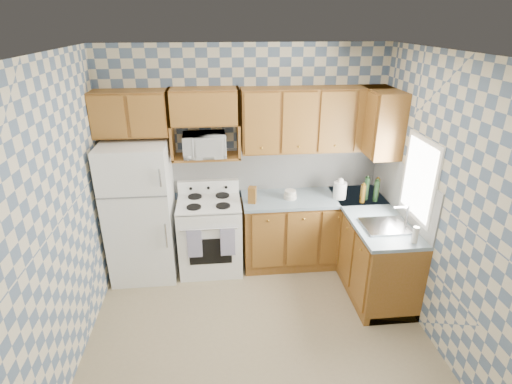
% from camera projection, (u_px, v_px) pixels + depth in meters
% --- Properties ---
extents(floor, '(3.40, 3.40, 0.00)m').
position_uv_depth(floor, '(259.00, 334.00, 4.05)').
color(floor, '#897859').
rests_on(floor, ground).
extents(back_wall, '(3.40, 0.02, 2.70)m').
position_uv_depth(back_wall, '(245.00, 158.00, 4.97)').
color(back_wall, slate).
rests_on(back_wall, ground).
extents(right_wall, '(0.02, 3.20, 2.70)m').
position_uv_depth(right_wall, '(443.00, 207.00, 3.67)').
color(right_wall, slate).
rests_on(right_wall, ground).
extents(backsplash_back, '(2.60, 0.02, 0.56)m').
position_uv_depth(backsplash_back, '(277.00, 168.00, 5.05)').
color(backsplash_back, silver).
rests_on(backsplash_back, back_wall).
extents(backsplash_right, '(0.02, 1.60, 0.56)m').
position_uv_depth(backsplash_right, '(401.00, 188.00, 4.45)').
color(backsplash_right, silver).
rests_on(backsplash_right, right_wall).
extents(refrigerator, '(0.75, 0.70, 1.68)m').
position_uv_depth(refrigerator, '(141.00, 211.00, 4.73)').
color(refrigerator, white).
rests_on(refrigerator, floor).
extents(stove_body, '(0.76, 0.65, 0.90)m').
position_uv_depth(stove_body, '(210.00, 235.00, 4.99)').
color(stove_body, white).
rests_on(stove_body, floor).
extents(cooktop, '(0.76, 0.65, 0.02)m').
position_uv_depth(cooktop, '(209.00, 203.00, 4.80)').
color(cooktop, silver).
rests_on(cooktop, stove_body).
extents(backguard, '(0.76, 0.08, 0.17)m').
position_uv_depth(backguard, '(208.00, 187.00, 5.02)').
color(backguard, white).
rests_on(backguard, cooktop).
extents(dish_towel_left, '(0.17, 0.02, 0.36)m').
position_uv_depth(dish_towel_left, '(195.00, 244.00, 4.62)').
color(dish_towel_left, navy).
rests_on(dish_towel_left, stove_body).
extents(dish_towel_right, '(0.17, 0.02, 0.36)m').
position_uv_depth(dish_towel_right, '(228.00, 242.00, 4.65)').
color(dish_towel_right, navy).
rests_on(dish_towel_right, stove_body).
extents(base_cabinets_back, '(1.75, 0.60, 0.88)m').
position_uv_depth(base_cabinets_back, '(311.00, 230.00, 5.13)').
color(base_cabinets_back, brown).
rests_on(base_cabinets_back, floor).
extents(base_cabinets_right, '(0.60, 1.60, 0.88)m').
position_uv_depth(base_cabinets_right, '(369.00, 248.00, 4.73)').
color(base_cabinets_right, brown).
rests_on(base_cabinets_right, floor).
extents(countertop_back, '(1.77, 0.63, 0.04)m').
position_uv_depth(countertop_back, '(314.00, 198.00, 4.95)').
color(countertop_back, slate).
rests_on(countertop_back, base_cabinets_back).
extents(countertop_right, '(0.63, 1.60, 0.04)m').
position_uv_depth(countertop_right, '(373.00, 214.00, 4.55)').
color(countertop_right, slate).
rests_on(countertop_right, base_cabinets_right).
extents(upper_cabinets_back, '(1.75, 0.33, 0.74)m').
position_uv_depth(upper_cabinets_back, '(316.00, 119.00, 4.69)').
color(upper_cabinets_back, brown).
rests_on(upper_cabinets_back, back_wall).
extents(upper_cabinets_fridge, '(0.82, 0.33, 0.50)m').
position_uv_depth(upper_cabinets_fridge, '(130.00, 113.00, 4.45)').
color(upper_cabinets_fridge, brown).
rests_on(upper_cabinets_fridge, back_wall).
extents(upper_cabinets_right, '(0.33, 0.70, 0.74)m').
position_uv_depth(upper_cabinets_right, '(380.00, 122.00, 4.59)').
color(upper_cabinets_right, brown).
rests_on(upper_cabinets_right, right_wall).
extents(microwave_shelf, '(0.80, 0.33, 0.03)m').
position_uv_depth(microwave_shelf, '(207.00, 157.00, 4.74)').
color(microwave_shelf, brown).
rests_on(microwave_shelf, back_wall).
extents(microwave, '(0.50, 0.35, 0.27)m').
position_uv_depth(microwave, '(204.00, 145.00, 4.65)').
color(microwave, white).
rests_on(microwave, microwave_shelf).
extents(sink, '(0.48, 0.40, 0.03)m').
position_uv_depth(sink, '(386.00, 226.00, 4.22)').
color(sink, '#B7B7BC').
rests_on(sink, countertop_right).
extents(window, '(0.02, 0.66, 0.86)m').
position_uv_depth(window, '(420.00, 179.00, 4.03)').
color(window, white).
rests_on(window, right_wall).
extents(bottle_0, '(0.06, 0.06, 0.28)m').
position_uv_depth(bottle_0, '(366.00, 189.00, 4.80)').
color(bottle_0, black).
rests_on(bottle_0, countertop_back).
extents(bottle_1, '(0.06, 0.06, 0.26)m').
position_uv_depth(bottle_1, '(376.00, 191.00, 4.76)').
color(bottle_1, black).
rests_on(bottle_1, countertop_back).
extents(bottle_2, '(0.06, 0.06, 0.24)m').
position_uv_depth(bottle_2, '(377.00, 188.00, 4.86)').
color(bottle_2, '#4C320C').
rests_on(bottle_2, countertop_back).
extents(bottle_3, '(0.06, 0.06, 0.23)m').
position_uv_depth(bottle_3, '(363.00, 194.00, 4.73)').
color(bottle_3, '#4C320C').
rests_on(bottle_3, countertop_back).
extents(knife_block, '(0.11, 0.11, 0.20)m').
position_uv_depth(knife_block, '(252.00, 195.00, 4.73)').
color(knife_block, brown).
rests_on(knife_block, countertop_back).
extents(electric_kettle, '(0.16, 0.16, 0.20)m').
position_uv_depth(electric_kettle, '(340.00, 190.00, 4.86)').
color(electric_kettle, white).
rests_on(electric_kettle, countertop_back).
extents(food_containers, '(0.16, 0.16, 0.11)m').
position_uv_depth(food_containers, '(290.00, 194.00, 4.86)').
color(food_containers, beige).
rests_on(food_containers, countertop_back).
extents(soap_bottle, '(0.06, 0.06, 0.17)m').
position_uv_depth(soap_bottle, '(415.00, 235.00, 3.89)').
color(soap_bottle, beige).
rests_on(soap_bottle, countertop_right).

